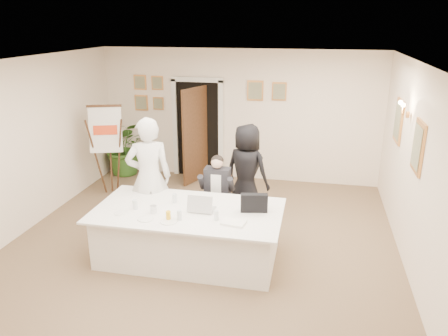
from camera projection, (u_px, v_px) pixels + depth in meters
floor at (197, 254)px, 6.57m from camera, size 7.00×7.00×0.00m
ceiling at (192, 65)px, 5.67m from camera, size 6.00×7.00×0.02m
wall_back at (239, 116)px, 9.36m from camera, size 6.00×0.10×2.80m
wall_front at (52, 331)px, 2.88m from camera, size 6.00×0.10×2.80m
wall_left at (7, 154)px, 6.71m from camera, size 0.10×7.00×2.80m
wall_right at (422, 182)px, 5.53m from camera, size 0.10×7.00×2.80m
doorway at (197, 132)px, 9.49m from camera, size 1.14×0.86×2.20m
pictures_back_wall at (202, 94)px, 9.35m from camera, size 3.40×0.06×0.80m
pictures_right_wall at (407, 133)px, 6.54m from camera, size 0.06×2.20×0.80m
wall_sconce at (405, 109)px, 6.44m from camera, size 0.20×0.30×0.24m
conference_table at (189, 234)px, 6.37m from camera, size 2.69×1.43×0.78m
seated_man at (217, 193)px, 7.15m from camera, size 0.64×0.67×1.31m
flip_chart at (108, 154)px, 8.63m from camera, size 0.65×0.48×1.79m
standing_man at (149, 178)px, 6.91m from camera, size 0.84×0.71×1.96m
standing_woman at (247, 171)px, 7.64m from camera, size 0.96×0.80×1.68m
potted_palm at (126, 147)px, 9.83m from camera, size 1.19×1.05×1.28m
laptop at (202, 201)px, 6.20m from camera, size 0.37×0.38×0.28m
laptop_bag at (254, 203)px, 6.14m from camera, size 0.39×0.17×0.27m
paper_stack at (233, 223)px, 5.81m from camera, size 0.34×0.27×0.03m
plate_left at (121, 213)px, 6.13m from camera, size 0.24×0.24×0.01m
plate_mid at (146, 219)px, 5.94m from camera, size 0.28×0.28×0.01m
plate_near at (169, 221)px, 5.86m from camera, size 0.29×0.29×0.01m
glass_a at (135, 204)px, 6.25m from camera, size 0.09×0.09×0.14m
glass_b at (179, 215)px, 5.90m from camera, size 0.08×0.08×0.14m
glass_c at (216, 215)px, 5.90m from camera, size 0.07×0.07×0.14m
glass_d at (175, 198)px, 6.46m from camera, size 0.08×0.08×0.14m
oj_glass at (168, 216)px, 5.90m from camera, size 0.07×0.07×0.13m
steel_jug at (153, 209)px, 6.12m from camera, size 0.10×0.10×0.11m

